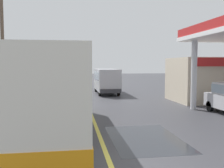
% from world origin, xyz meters
% --- Properties ---
extents(ground, '(120.00, 120.00, 0.00)m').
position_xyz_m(ground, '(0.00, 20.00, 0.00)').
color(ground, '#38383D').
extents(lane_divider_stripe, '(0.16, 50.00, 0.01)m').
position_xyz_m(lane_divider_stripe, '(0.00, 15.00, 0.00)').
color(lane_divider_stripe, '#D8CC4C').
rests_on(lane_divider_stripe, ground).
extents(wet_puddle_patch, '(2.65, 4.11, 0.01)m').
position_xyz_m(wet_puddle_patch, '(1.70, 2.89, 0.00)').
color(wet_puddle_patch, '#26282D').
rests_on(wet_puddle_patch, ground).
extents(coach_bus_main, '(2.60, 11.04, 3.69)m').
position_xyz_m(coach_bus_main, '(-1.88, 4.21, 1.72)').
color(coach_bus_main, silver).
rests_on(coach_bus_main, ground).
extents(minibus_opposing_lane, '(2.04, 6.13, 2.44)m').
position_xyz_m(minibus_opposing_lane, '(2.28, 18.90, 1.47)').
color(minibus_opposing_lane, '#A5A5AD').
rests_on(minibus_opposing_lane, ground).
extents(car_trailing_behind_bus, '(1.70, 4.20, 1.82)m').
position_xyz_m(car_trailing_behind_bus, '(-2.03, 23.85, 1.01)').
color(car_trailing_behind_bus, '#1E602D').
rests_on(car_trailing_behind_bus, ground).
extents(utility_pole_roadside, '(1.80, 0.24, 8.44)m').
position_xyz_m(utility_pole_roadside, '(-5.87, 12.46, 4.40)').
color(utility_pole_roadside, brown).
rests_on(utility_pole_roadside, ground).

